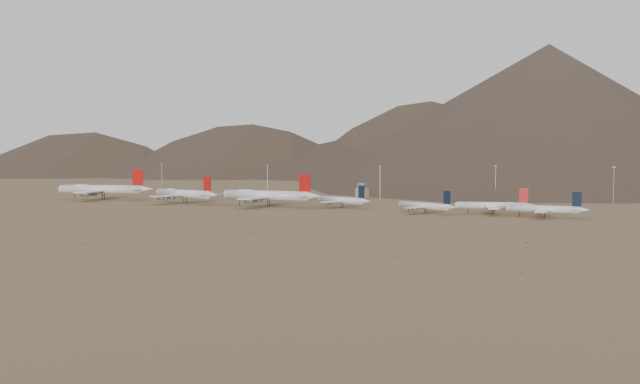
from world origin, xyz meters
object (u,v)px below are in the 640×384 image
at_px(widebody_east, 267,195).
at_px(widebody_centre, 184,194).
at_px(control_tower, 362,192).
at_px(narrowbody_a, 343,200).
at_px(narrowbody_b, 426,206).
at_px(widebody_west, 102,189).

bearing_deg(widebody_east, widebody_centre, 179.10).
distance_m(widebody_east, control_tower, 97.49).
height_order(narrowbody_a, narrowbody_b, narrowbody_a).
xyz_separation_m(widebody_west, control_tower, (172.19, 93.55, -2.40)).
height_order(widebody_east, narrowbody_a, widebody_east).
bearing_deg(narrowbody_a, narrowbody_b, 3.56).
distance_m(widebody_centre, widebody_east, 66.17).
height_order(widebody_east, narrowbody_b, widebody_east).
height_order(widebody_centre, widebody_east, widebody_east).
bearing_deg(narrowbody_b, narrowbody_a, -173.12).
xyz_separation_m(widebody_centre, narrowbody_b, (173.01, -1.82, -2.23)).
bearing_deg(widebody_centre, widebody_east, 14.36).
relative_size(narrowbody_a, control_tower, 3.54).
height_order(narrowbody_a, control_tower, narrowbody_a).
distance_m(narrowbody_a, narrowbody_b, 61.00).
bearing_deg(widebody_west, widebody_east, -17.69).
bearing_deg(control_tower, narrowbody_b, -50.91).
distance_m(widebody_centre, narrowbody_b, 173.04).
relative_size(widebody_east, narrowbody_b, 1.84).
bearing_deg(widebody_east, control_tower, 70.86).
bearing_deg(narrowbody_a, widebody_west, -157.67).
distance_m(widebody_east, narrowbody_a, 49.59).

